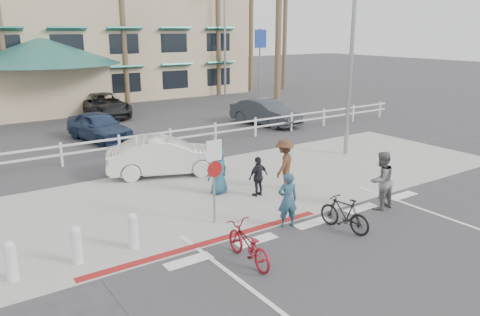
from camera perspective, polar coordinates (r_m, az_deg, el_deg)
ground at (r=13.21m, az=10.65°, el=-8.71°), size 140.00×140.00×0.00m
bike_path at (r=12.03m, az=17.49°, el=-11.68°), size 12.00×16.00×0.01m
sidewalk_plaza at (r=16.44m, az=-0.43°, el=-3.49°), size 22.00×7.00×0.01m
cross_street at (r=19.74m, az=-6.92°, el=-0.35°), size 40.00×5.00×0.01m
parking_lot at (r=28.31m, az=-15.90°, el=3.99°), size 50.00×16.00×0.01m
curb_red at (r=12.37m, az=-3.49°, el=-10.14°), size 7.00×0.25×0.02m
rail_fence at (r=21.57m, az=-8.25°, el=2.32°), size 29.40×0.16×1.00m
building at (r=40.83m, az=-19.89°, el=15.02°), size 28.00×16.00×11.30m
sign_post at (r=12.97m, az=-3.21°, el=-2.05°), size 0.50×0.10×2.90m
bollard_0 at (r=12.13m, az=-12.90°, el=-8.65°), size 0.26×0.26×0.95m
bollard_1 at (r=11.76m, az=-19.33°, el=-9.96°), size 0.26×0.26×0.95m
bollard_2 at (r=11.55m, az=-26.14°, el=-11.21°), size 0.26×0.26×0.95m
streetlight_0 at (r=20.60m, az=13.47°, el=12.70°), size 0.60×2.00×9.00m
streetlight_1 at (r=38.44m, az=-1.86°, el=14.58°), size 0.60×2.00×9.50m
info_sign at (r=38.01m, az=2.42°, el=11.62°), size 1.20×0.16×5.60m
palm_5 at (r=35.75m, az=-14.18°, el=16.88°), size 4.00×4.00×13.00m
palm_7 at (r=39.32m, az=-2.72°, el=17.87°), size 4.00×4.00×14.00m
palm_8 at (r=42.39m, az=1.38°, el=18.38°), size 4.00×4.00×15.00m
palm_9 at (r=43.39m, az=5.54°, el=16.93°), size 4.00×4.00×13.00m
palm_11 at (r=31.39m, az=4.77°, el=18.44°), size 4.00×4.00×14.00m
bike_red at (r=11.16m, az=0.97°, el=-10.48°), size 0.74×1.82×0.94m
rider_red at (r=13.03m, az=5.82°, el=-5.11°), size 0.67×0.54×1.58m
bike_black at (r=13.15m, az=12.61°, el=-6.66°), size 0.67×1.65×0.96m
rider_black at (r=14.84m, az=16.82°, el=-2.64°), size 0.90×0.71×1.81m
pedestrian_a at (r=16.05m, az=5.42°, el=-0.77°), size 1.31×1.16×1.76m
pedestrian_child at (r=15.36m, az=2.25°, el=-2.27°), size 0.82×0.41×1.34m
pedestrian_b at (r=15.56m, az=-2.66°, el=-1.53°), size 0.88×0.67×1.61m
car_white_sedan at (r=17.84m, az=-9.04°, el=0.22°), size 4.60×2.95×1.43m
lot_car_2 at (r=24.07m, az=-16.77°, el=3.71°), size 2.51×4.46×1.43m
lot_car_3 at (r=26.97m, az=3.13°, el=5.60°), size 2.33×4.65×1.46m
lot_car_5 at (r=30.72m, az=-16.28°, el=6.21°), size 2.68×5.36×1.46m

